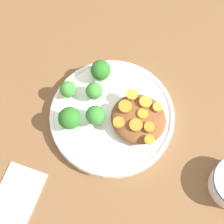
# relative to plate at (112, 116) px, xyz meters

# --- Properties ---
(ground_plane) EXTENTS (4.00, 4.00, 0.00)m
(ground_plane) POSITION_rel_plate_xyz_m (0.00, 0.00, -0.01)
(ground_plane) COLOR brown
(plate) EXTENTS (0.26, 0.26, 0.02)m
(plate) POSITION_rel_plate_xyz_m (0.00, 0.00, 0.00)
(plate) COLOR white
(plate) RESTS_ON ground_plane
(stew_mound) EXTENTS (0.11, 0.11, 0.03)m
(stew_mound) POSITION_rel_plate_xyz_m (-0.01, 0.05, 0.02)
(stew_mound) COLOR brown
(stew_mound) RESTS_ON plate
(broccoli_floret_0) EXTENTS (0.04, 0.04, 0.05)m
(broccoli_floret_0) POSITION_rel_plate_xyz_m (0.03, -0.02, 0.04)
(broccoli_floret_0) COLOR #759E51
(broccoli_floret_0) RESTS_ON plate
(broccoli_floret_1) EXTENTS (0.04, 0.04, 0.05)m
(broccoli_floret_1) POSITION_rel_plate_xyz_m (-0.02, -0.05, 0.03)
(broccoli_floret_1) COLOR #759E51
(broccoli_floret_1) RESTS_ON plate
(broccoli_floret_2) EXTENTS (0.03, 0.03, 0.04)m
(broccoli_floret_2) POSITION_rel_plate_xyz_m (0.01, -0.10, 0.03)
(broccoli_floret_2) COLOR #7FA85B
(broccoli_floret_2) RESTS_ON plate
(broccoli_floret_3) EXTENTS (0.05, 0.05, 0.06)m
(broccoli_floret_3) POSITION_rel_plate_xyz_m (0.06, -0.06, 0.04)
(broccoli_floret_3) COLOR #759E51
(broccoli_floret_3) RESTS_ON plate
(broccoli_floret_4) EXTENTS (0.04, 0.04, 0.05)m
(broccoli_floret_4) POSITION_rel_plate_xyz_m (-0.06, -0.06, 0.04)
(broccoli_floret_4) COLOR #759E51
(broccoli_floret_4) RESTS_ON plate
(carrot_slice_0) EXTENTS (0.02, 0.02, 0.01)m
(carrot_slice_0) POSITION_rel_plate_xyz_m (-0.05, 0.08, 0.04)
(carrot_slice_0) COLOR orange
(carrot_slice_0) RESTS_ON stew_mound
(carrot_slice_1) EXTENTS (0.02, 0.02, 0.01)m
(carrot_slice_1) POSITION_rel_plate_xyz_m (-0.00, 0.08, 0.04)
(carrot_slice_1) COLOR orange
(carrot_slice_1) RESTS_ON stew_mound
(carrot_slice_2) EXTENTS (0.02, 0.02, 0.01)m
(carrot_slice_2) POSITION_rel_plate_xyz_m (0.02, 0.03, 0.04)
(carrot_slice_2) COLOR orange
(carrot_slice_2) RESTS_ON stew_mound
(carrot_slice_3) EXTENTS (0.02, 0.02, 0.01)m
(carrot_slice_3) POSITION_rel_plate_xyz_m (-0.04, 0.05, 0.04)
(carrot_slice_3) COLOR orange
(carrot_slice_3) RESTS_ON stew_mound
(carrot_slice_4) EXTENTS (0.02, 0.02, 0.01)m
(carrot_slice_4) POSITION_rel_plate_xyz_m (-0.04, 0.02, 0.04)
(carrot_slice_4) COLOR orange
(carrot_slice_4) RESTS_ON stew_mound
(carrot_slice_5) EXTENTS (0.03, 0.03, 0.00)m
(carrot_slice_5) POSITION_rel_plate_xyz_m (0.01, 0.06, 0.04)
(carrot_slice_5) COLOR orange
(carrot_slice_5) RESTS_ON stew_mound
(carrot_slice_6) EXTENTS (0.03, 0.03, 0.00)m
(carrot_slice_6) POSITION_rel_plate_xyz_m (-0.02, 0.02, 0.04)
(carrot_slice_6) COLOR orange
(carrot_slice_6) RESTS_ON stew_mound
(carrot_slice_7) EXTENTS (0.02, 0.02, 0.00)m
(carrot_slice_7) POSITION_rel_plate_xyz_m (0.02, 0.09, 0.04)
(carrot_slice_7) COLOR orange
(carrot_slice_7) RESTS_ON stew_mound
(carrot_slice_8) EXTENTS (0.02, 0.02, 0.00)m
(carrot_slice_8) POSITION_rel_plate_xyz_m (-0.02, 0.06, 0.04)
(carrot_slice_8) COLOR orange
(carrot_slice_8) RESTS_ON stew_mound
(napkin) EXTENTS (0.13, 0.10, 0.01)m
(napkin) POSITION_rel_plate_xyz_m (0.23, -0.08, -0.01)
(napkin) COLOR white
(napkin) RESTS_ON ground_plane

